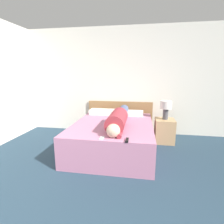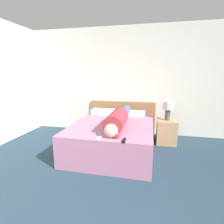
{
  "view_description": "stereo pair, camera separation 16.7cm",
  "coord_description": "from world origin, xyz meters",
  "px_view_note": "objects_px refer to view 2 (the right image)",
  "views": [
    {
      "loc": [
        0.59,
        -0.96,
        1.48
      ],
      "look_at": [
        0.07,
        2.14,
        0.8
      ],
      "focal_mm": 28.0,
      "sensor_mm": 36.0,
      "label": 1
    },
    {
      "loc": [
        0.75,
        -0.93,
        1.48
      ],
      "look_at": [
        0.07,
        2.14,
        0.8
      ],
      "focal_mm": 28.0,
      "sensor_mm": 36.0,
      "label": 2
    }
  ],
  "objects_px": {
    "bed": "(114,136)",
    "table_lamp": "(168,108)",
    "pillow_second": "(132,113)",
    "tv_remote": "(124,140)",
    "nightstand": "(166,132)",
    "cell_phone": "(99,138)",
    "pillow_near_headboard": "(105,112)",
    "person_lying": "(119,118)"
  },
  "relations": [
    {
      "from": "tv_remote",
      "to": "nightstand",
      "type": "bearing_deg",
      "value": 64.09
    },
    {
      "from": "pillow_second",
      "to": "nightstand",
      "type": "bearing_deg",
      "value": -9.63
    },
    {
      "from": "tv_remote",
      "to": "table_lamp",
      "type": "bearing_deg",
      "value": 64.09
    },
    {
      "from": "pillow_second",
      "to": "cell_phone",
      "type": "xyz_separation_m",
      "value": [
        -0.33,
        -1.57,
        -0.05
      ]
    },
    {
      "from": "nightstand",
      "to": "cell_phone",
      "type": "relative_size",
      "value": 3.98
    },
    {
      "from": "pillow_second",
      "to": "tv_remote",
      "type": "relative_size",
      "value": 3.84
    },
    {
      "from": "bed",
      "to": "nightstand",
      "type": "relative_size",
      "value": 3.72
    },
    {
      "from": "bed",
      "to": "nightstand",
      "type": "height_order",
      "value": "bed"
    },
    {
      "from": "person_lying",
      "to": "pillow_second",
      "type": "xyz_separation_m",
      "value": [
        0.16,
        0.83,
        -0.08
      ]
    },
    {
      "from": "bed",
      "to": "table_lamp",
      "type": "height_order",
      "value": "table_lamp"
    },
    {
      "from": "nightstand",
      "to": "table_lamp",
      "type": "relative_size",
      "value": 1.27
    },
    {
      "from": "table_lamp",
      "to": "pillow_second",
      "type": "relative_size",
      "value": 0.71
    },
    {
      "from": "nightstand",
      "to": "cell_phone",
      "type": "xyz_separation_m",
      "value": [
        -1.09,
        -1.44,
        0.29
      ]
    },
    {
      "from": "bed",
      "to": "tv_remote",
      "type": "relative_size",
      "value": 12.83
    },
    {
      "from": "bed",
      "to": "cell_phone",
      "type": "relative_size",
      "value": 14.81
    },
    {
      "from": "table_lamp",
      "to": "cell_phone",
      "type": "height_order",
      "value": "table_lamp"
    },
    {
      "from": "person_lying",
      "to": "pillow_second",
      "type": "distance_m",
      "value": 0.85
    },
    {
      "from": "cell_phone",
      "to": "table_lamp",
      "type": "bearing_deg",
      "value": 52.83
    },
    {
      "from": "bed",
      "to": "cell_phone",
      "type": "xyz_separation_m",
      "value": [
        -0.03,
        -0.87,
        0.28
      ]
    },
    {
      "from": "pillow_second",
      "to": "cell_phone",
      "type": "relative_size",
      "value": 4.44
    },
    {
      "from": "tv_remote",
      "to": "bed",
      "type": "bearing_deg",
      "value": 110.98
    },
    {
      "from": "pillow_near_headboard",
      "to": "table_lamp",
      "type": "bearing_deg",
      "value": -5.22
    },
    {
      "from": "bed",
      "to": "table_lamp",
      "type": "xyz_separation_m",
      "value": [
        1.06,
        0.57,
        0.52
      ]
    },
    {
      "from": "cell_phone",
      "to": "pillow_second",
      "type": "bearing_deg",
      "value": 78.26
    },
    {
      "from": "bed",
      "to": "tv_remote",
      "type": "xyz_separation_m",
      "value": [
        0.34,
        -0.9,
        0.28
      ]
    },
    {
      "from": "table_lamp",
      "to": "pillow_near_headboard",
      "type": "bearing_deg",
      "value": 174.78
    },
    {
      "from": "bed",
      "to": "person_lying",
      "type": "xyz_separation_m",
      "value": [
        0.13,
        -0.13,
        0.41
      ]
    },
    {
      "from": "pillow_second",
      "to": "pillow_near_headboard",
      "type": "bearing_deg",
      "value": 180.0
    },
    {
      "from": "tv_remote",
      "to": "cell_phone",
      "type": "xyz_separation_m",
      "value": [
        -0.38,
        0.03,
        -0.01
      ]
    },
    {
      "from": "person_lying",
      "to": "pillow_near_headboard",
      "type": "distance_m",
      "value": 0.96
    },
    {
      "from": "pillow_near_headboard",
      "to": "pillow_second",
      "type": "height_order",
      "value": "pillow_near_headboard"
    },
    {
      "from": "pillow_near_headboard",
      "to": "cell_phone",
      "type": "relative_size",
      "value": 4.67
    },
    {
      "from": "table_lamp",
      "to": "person_lying",
      "type": "height_order",
      "value": "table_lamp"
    },
    {
      "from": "bed",
      "to": "pillow_second",
      "type": "xyz_separation_m",
      "value": [
        0.29,
        0.7,
        0.32
      ]
    },
    {
      "from": "person_lying",
      "to": "pillow_near_headboard",
      "type": "relative_size",
      "value": 2.98
    },
    {
      "from": "table_lamp",
      "to": "tv_remote",
      "type": "height_order",
      "value": "table_lamp"
    },
    {
      "from": "bed",
      "to": "cell_phone",
      "type": "distance_m",
      "value": 0.91
    },
    {
      "from": "nightstand",
      "to": "table_lamp",
      "type": "bearing_deg",
      "value": 0.0
    },
    {
      "from": "tv_remote",
      "to": "pillow_near_headboard",
      "type": "bearing_deg",
      "value": 113.86
    },
    {
      "from": "pillow_near_headboard",
      "to": "cell_phone",
      "type": "xyz_separation_m",
      "value": [
        0.33,
        -1.57,
        -0.05
      ]
    },
    {
      "from": "tv_remote",
      "to": "cell_phone",
      "type": "height_order",
      "value": "tv_remote"
    },
    {
      "from": "pillow_second",
      "to": "cell_phone",
      "type": "bearing_deg",
      "value": -101.74
    }
  ]
}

